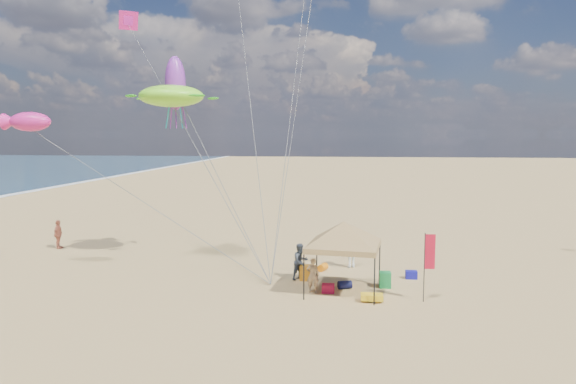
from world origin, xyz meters
name	(u,v)px	position (x,y,z in m)	size (l,w,h in m)	color
ground	(280,289)	(0.00, 0.00, 0.00)	(280.00, 280.00, 0.00)	tan
canopy_tent	(344,224)	(2.79, -0.19, 3.00)	(5.79, 5.79, 3.60)	black
feather_flag	(428,256)	(6.22, -1.11, 1.92)	(0.44, 0.06, 2.86)	black
cooler_red	(328,288)	(2.14, -0.34, 0.19)	(0.54, 0.38, 0.38)	#A90D2E
cooler_blue	(411,275)	(5.97, 2.36, 0.19)	(0.54, 0.38, 0.38)	#12118D
bag_navy	(345,285)	(2.85, 0.34, 0.18)	(0.36, 0.36, 0.60)	#0C0F34
bag_orange	(323,267)	(1.73, 3.34, 0.18)	(0.36, 0.36, 0.60)	orange
chair_green	(385,280)	(4.64, 0.78, 0.35)	(0.50, 0.50, 0.70)	#178139
chair_yellow	(305,273)	(0.99, 1.55, 0.35)	(0.50, 0.50, 0.70)	orange
crate_grey	(371,298)	(3.95, -1.31, 0.14)	(0.34, 0.30, 0.28)	slate
beach_cart	(372,297)	(3.97, -1.38, 0.20)	(0.90, 0.50, 0.24)	yellow
person_near_a	(313,275)	(1.47, -0.35, 0.76)	(0.56, 0.36, 1.52)	tan
person_near_b	(301,262)	(0.76, 1.62, 0.86)	(0.84, 0.65, 1.72)	#38424D
person_near_c	(351,250)	(3.12, 4.18, 0.92)	(1.19, 0.69, 1.85)	silver
person_far_a	(58,234)	(-14.31, 6.72, 0.87)	(1.01, 0.42, 1.73)	#B76146
turtle_kite	(171,96)	(-6.03, 3.57, 8.75)	(3.32, 2.66, 1.11)	#7FEE25
fish_kite	(30,122)	(-12.20, 1.18, 7.43)	(2.06, 1.03, 0.92)	#D32081
squid_kite	(175,83)	(-5.94, 4.02, 9.44)	(1.05, 1.05, 2.73)	purple
stunt_kite_pink	(128,21)	(-11.10, 10.52, 14.02)	(1.18, 0.04, 1.18)	#FA229C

